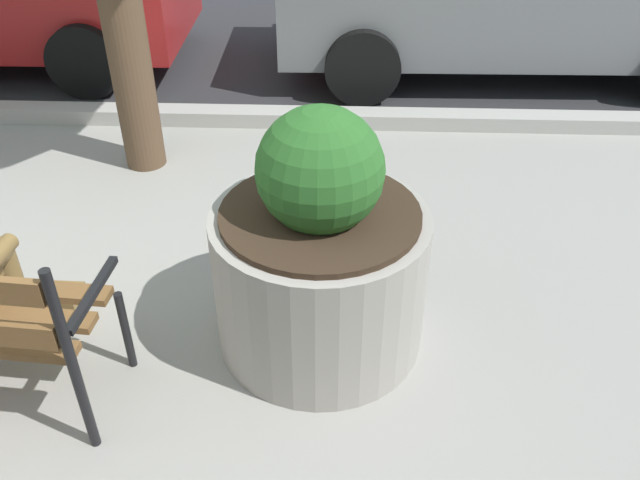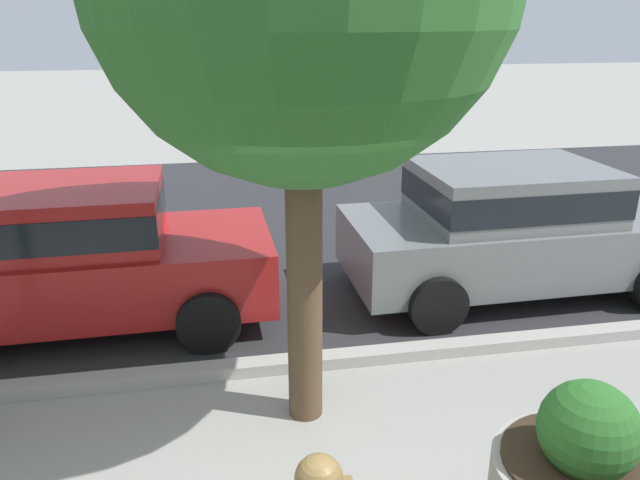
{
  "view_description": "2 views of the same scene",
  "coord_description": "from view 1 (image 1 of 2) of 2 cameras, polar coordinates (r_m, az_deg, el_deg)",
  "views": [
    {
      "loc": [
        1.9,
        -2.1,
        2.41
      ],
      "look_at": [
        1.79,
        0.43,
        0.6
      ],
      "focal_mm": 37.66,
      "sensor_mm": 36.0,
      "label": 1
    },
    {
      "loc": [
        -0.22,
        -2.1,
        3.17
      ],
      "look_at": [
        0.94,
        4.23,
        0.8
      ],
      "focal_mm": 34.08,
      "sensor_mm": 36.0,
      "label": 2
    }
  ],
  "objects": [
    {
      "name": "concrete_planter",
      "position": [
        3.18,
        -0.0,
        -1.62
      ],
      "size": [
        1.03,
        1.03,
        1.26
      ],
      "color": "#A8A399",
      "rests_on": "ground"
    },
    {
      "name": "curb_stone",
      "position": [
        5.84,
        -17.13,
        10.19
      ],
      "size": [
        60.0,
        0.2,
        0.12
      ],
      "primitive_type": "cube",
      "color": "#B2AFA8",
      "rests_on": "ground"
    }
  ]
}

